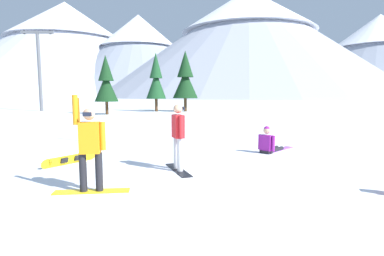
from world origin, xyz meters
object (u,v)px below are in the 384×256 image
(loose_snowboard_far_spare, at_px, (71,159))
(trail_marker_pole, at_px, (79,120))
(snowboarder_foreground, at_px, (90,147))
(snowboarder_midground, at_px, (178,136))
(snowboarder_background, at_px, (269,143))
(pine_tree_broad, at_px, (185,79))
(ski_lift_tower, at_px, (39,64))
(pine_tree_short, at_px, (156,80))
(pine_tree_tall, at_px, (106,82))

(loose_snowboard_far_spare, height_order, trail_marker_pole, trail_marker_pole)
(trail_marker_pole, bearing_deg, snowboarder_foreground, -69.71)
(snowboarder_midground, distance_m, loose_snowboard_far_spare, 3.31)
(snowboarder_background, distance_m, pine_tree_broad, 24.48)
(loose_snowboard_far_spare, height_order, ski_lift_tower, ski_lift_tower)
(trail_marker_pole, distance_m, pine_tree_broad, 22.01)
(snowboarder_midground, bearing_deg, loose_snowboard_far_spare, 165.78)
(pine_tree_broad, relative_size, pine_tree_short, 1.03)
(snowboarder_background, bearing_deg, ski_lift_tower, 127.43)
(pine_tree_tall, xyz_separation_m, ski_lift_tower, (-9.05, 6.12, 2.21))
(ski_lift_tower, bearing_deg, trail_marker_pole, -62.03)
(snowboarder_midground, xyz_separation_m, ski_lift_tower, (-16.27, 27.66, 4.37))
(pine_tree_short, bearing_deg, snowboarder_midground, -83.76)
(snowboarder_foreground, bearing_deg, loose_snowboard_far_spare, 118.27)
(pine_tree_tall, relative_size, pine_tree_short, 0.87)
(snowboarder_foreground, bearing_deg, pine_tree_short, 92.27)
(snowboarder_foreground, height_order, pine_tree_tall, pine_tree_tall)
(pine_tree_broad, distance_m, ski_lift_tower, 16.78)
(snowboarder_foreground, bearing_deg, snowboarder_midground, 44.13)
(snowboarder_foreground, relative_size, pine_tree_broad, 0.30)
(trail_marker_pole, bearing_deg, ski_lift_tower, 117.97)
(ski_lift_tower, bearing_deg, pine_tree_broad, -4.16)
(trail_marker_pole, xyz_separation_m, pine_tree_short, (1.42, 21.24, 2.63))
(loose_snowboard_far_spare, distance_m, pine_tree_short, 25.80)
(loose_snowboard_far_spare, bearing_deg, ski_lift_tower, 116.07)
(pine_tree_broad, bearing_deg, pine_tree_short, -178.42)
(trail_marker_pole, height_order, pine_tree_tall, pine_tree_tall)
(snowboarder_background, relative_size, loose_snowboard_far_spare, 1.09)
(snowboarder_midground, bearing_deg, snowboarder_foreground, -135.87)
(snowboarder_background, distance_m, pine_tree_tall, 21.96)
(pine_tree_short, bearing_deg, trail_marker_pole, -93.81)
(pine_tree_broad, bearing_deg, snowboarder_foreground, -94.38)
(trail_marker_pole, height_order, pine_tree_broad, pine_tree_broad)
(loose_snowboard_far_spare, relative_size, trail_marker_pole, 0.77)
(snowboarder_foreground, distance_m, ski_lift_tower, 33.05)
(snowboarder_foreground, height_order, pine_tree_short, pine_tree_short)
(snowboarder_foreground, xyz_separation_m, trail_marker_pole, (-2.53, 6.84, -0.03))
(snowboarder_midground, relative_size, pine_tree_tall, 0.31)
(trail_marker_pole, distance_m, pine_tree_tall, 16.82)
(pine_tree_tall, bearing_deg, ski_lift_tower, 145.94)
(pine_tree_broad, xyz_separation_m, pine_tree_short, (-3.27, -0.09, -0.13))
(snowboarder_midground, height_order, pine_tree_broad, pine_tree_broad)
(loose_snowboard_far_spare, xyz_separation_m, pine_tree_short, (0.24, 25.57, 3.41))
(snowboarder_background, bearing_deg, loose_snowboard_far_spare, -165.87)
(snowboarder_midground, height_order, pine_tree_tall, pine_tree_tall)
(snowboarder_midground, xyz_separation_m, loose_snowboard_far_spare, (-3.12, 0.79, -0.79))
(snowboarder_foreground, relative_size, pine_tree_tall, 0.35)
(trail_marker_pole, distance_m, ski_lift_tower, 25.89)
(snowboarder_midground, bearing_deg, ski_lift_tower, 120.46)
(pine_tree_tall, relative_size, ski_lift_tower, 0.62)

